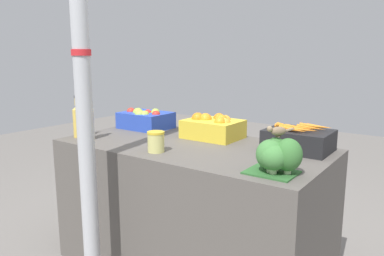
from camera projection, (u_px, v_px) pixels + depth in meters
name	position (u px, v px, depth m)	size (l,w,h in m)	color
market_table	(192.00, 207.00, 2.31)	(1.59, 0.81, 0.80)	#56514C
support_pole	(83.00, 78.00, 1.81)	(0.09, 0.09, 2.43)	#B7BABF
apple_crate	(145.00, 119.00, 2.72)	(0.35, 0.27, 0.15)	#2847B7
orange_crate	(213.00, 127.00, 2.41)	(0.35, 0.27, 0.16)	gold
carrot_crate	(299.00, 139.00, 2.08)	(0.35, 0.27, 0.15)	black
broccoli_pile	(276.00, 155.00, 1.66)	(0.24, 0.18, 0.17)	#2D602D
juice_bottle_golden	(78.00, 120.00, 2.42)	(0.06, 0.06, 0.27)	gold
juice_bottle_cloudy	(88.00, 122.00, 2.36)	(0.07, 0.07, 0.27)	beige
pickle_jar	(156.00, 142.00, 2.05)	(0.10, 0.10, 0.11)	#D1CC75
sparrow_bird	(278.00, 131.00, 1.65)	(0.10, 0.11, 0.05)	#4C3D2D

